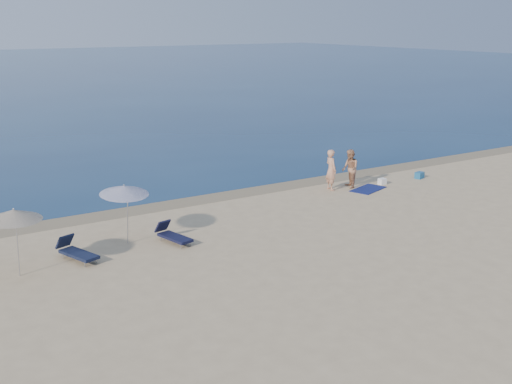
{
  "coord_description": "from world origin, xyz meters",
  "views": [
    {
      "loc": [
        -16.18,
        -5.69,
        7.92
      ],
      "look_at": [
        -2.51,
        16.0,
        1.0
      ],
      "focal_mm": 45.0,
      "sensor_mm": 36.0,
      "label": 1
    }
  ],
  "objects_px": {
    "blue_cooler": "(419,175)",
    "umbrella_near": "(124,190)",
    "person_left": "(331,170)",
    "person_right": "(350,169)"
  },
  "relations": [
    {
      "from": "person_left",
      "to": "person_right",
      "type": "distance_m",
      "value": 1.05
    },
    {
      "from": "person_left",
      "to": "umbrella_near",
      "type": "distance_m",
      "value": 11.28
    },
    {
      "from": "blue_cooler",
      "to": "umbrella_near",
      "type": "height_order",
      "value": "umbrella_near"
    },
    {
      "from": "person_right",
      "to": "umbrella_near",
      "type": "relative_size",
      "value": 0.82
    },
    {
      "from": "person_left",
      "to": "person_right",
      "type": "height_order",
      "value": "person_left"
    },
    {
      "from": "person_left",
      "to": "person_right",
      "type": "xyz_separation_m",
      "value": [
        1.03,
        -0.17,
        -0.04
      ]
    },
    {
      "from": "person_right",
      "to": "blue_cooler",
      "type": "height_order",
      "value": "person_right"
    },
    {
      "from": "blue_cooler",
      "to": "umbrella_near",
      "type": "relative_size",
      "value": 0.2
    },
    {
      "from": "blue_cooler",
      "to": "umbrella_near",
      "type": "distance_m",
      "value": 16.52
    },
    {
      "from": "umbrella_near",
      "to": "person_right",
      "type": "bearing_deg",
      "value": 3.66
    }
  ]
}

